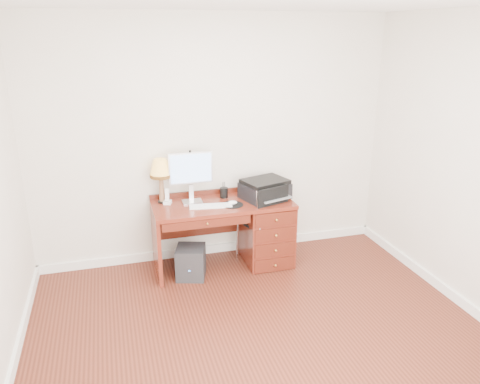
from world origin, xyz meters
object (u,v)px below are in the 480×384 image
object	(u,v)px
desk	(251,228)
monitor	(191,171)
equipment_box	(191,262)
printer	(265,189)
leg_lamp	(161,171)
phone	(167,199)
chair	(263,217)

from	to	relation	value
desk	monitor	xyz separation A→B (m)	(-0.63, 0.12, 0.68)
desk	equipment_box	bearing A→B (deg)	-166.55
desk	printer	distance (m)	0.47
leg_lamp	equipment_box	xyz separation A→B (m)	(0.23, -0.35, -0.93)
desk	phone	bearing A→B (deg)	172.67
chair	equipment_box	bearing A→B (deg)	167.73
printer	phone	bearing A→B (deg)	156.92
printer	chair	world-z (taller)	printer
monitor	printer	size ratio (longest dim) A/B	0.96
leg_lamp	phone	bearing A→B (deg)	-53.24
phone	chair	bearing A→B (deg)	7.89
phone	equipment_box	xyz separation A→B (m)	(0.18, -0.29, -0.63)
chair	printer	bearing A→B (deg)	44.99
desk	printer	world-z (taller)	printer
monitor	phone	size ratio (longest dim) A/B	3.21
desk	printer	xyz separation A→B (m)	(0.16, 0.01, 0.44)
printer	chair	size ratio (longest dim) A/B	0.61
monitor	chair	size ratio (longest dim) A/B	0.58
monitor	equipment_box	xyz separation A→B (m)	(-0.08, -0.29, -0.92)
leg_lamp	equipment_box	bearing A→B (deg)	-57.07
monitor	equipment_box	distance (m)	0.97
monitor	printer	bearing A→B (deg)	-9.20
printer	leg_lamp	distance (m)	1.15
desk	phone	distance (m)	0.98
monitor	equipment_box	size ratio (longest dim) A/B	1.59
printer	leg_lamp	bearing A→B (deg)	153.96
chair	equipment_box	distance (m)	0.92
printer	phone	xyz separation A→B (m)	(-1.06, 0.11, -0.05)
desk	monitor	distance (m)	0.94
phone	desk	bearing A→B (deg)	12.21
printer	chair	distance (m)	0.31
chair	equipment_box	size ratio (longest dim) A/B	2.73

